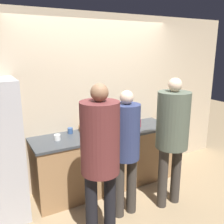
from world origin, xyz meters
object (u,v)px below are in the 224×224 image
at_px(fruit_bowl, 88,128).
at_px(bottle_clear, 118,124).
at_px(person_right, 172,129).
at_px(utensil_crock, 135,120).
at_px(bottle_red, 139,123).
at_px(cup_white, 57,137).
at_px(person_center, 126,145).
at_px(cup_blue, 70,131).
at_px(person_left, 100,150).
at_px(bottle_amber, 136,126).

relative_size(fruit_bowl, bottle_clear, 1.63).
xyz_separation_m(person_right, utensil_crock, (0.08, 0.97, -0.13)).
height_order(bottle_red, cup_white, bottle_red).
bearing_deg(utensil_crock, bottle_red, -102.78).
relative_size(person_center, bottle_clear, 9.81).
distance_m(bottle_red, bottle_clear, 0.35).
bearing_deg(bottle_red, utensil_crock, 77.22).
bearing_deg(cup_blue, person_right, -44.76).
distance_m(person_left, fruit_bowl, 1.26).
bearing_deg(cup_white, bottle_amber, -8.97).
height_order(fruit_bowl, bottle_clear, bottle_clear).
height_order(person_center, bottle_red, person_center).
xyz_separation_m(person_left, bottle_clear, (0.82, 1.06, -0.14)).
relative_size(utensil_crock, cup_white, 3.06).
relative_size(person_center, utensil_crock, 6.27).
bearing_deg(person_left, cup_white, 98.22).
relative_size(person_left, utensil_crock, 6.85).
bearing_deg(person_left, cup_blue, 85.24).
relative_size(person_right, bottle_red, 9.86).
height_order(person_left, person_right, person_left).
height_order(cup_blue, cup_white, cup_blue).
bearing_deg(bottle_clear, cup_blue, 169.46).
bearing_deg(person_center, bottle_amber, 47.02).
bearing_deg(bottle_amber, cup_blue, 158.16).
bearing_deg(person_right, fruit_bowl, 126.62).
bearing_deg(bottle_clear, cup_white, -177.29).
bearing_deg(person_center, utensil_crock, 50.54).
distance_m(person_center, bottle_clear, 0.84).
relative_size(bottle_amber, cup_blue, 2.27).
bearing_deg(utensil_crock, cup_white, -174.39).
distance_m(person_center, cup_blue, 0.99).
xyz_separation_m(utensil_crock, bottle_clear, (-0.38, -0.09, -0.00)).
bearing_deg(bottle_red, cup_blue, 167.74).
relative_size(person_left, person_center, 1.09).
relative_size(bottle_red, bottle_clear, 1.07).
distance_m(person_center, bottle_red, 0.95).
bearing_deg(person_center, fruit_bowl, 97.23).
relative_size(bottle_clear, cup_blue, 1.99).
height_order(utensil_crock, bottle_clear, utensil_crock).
bearing_deg(cup_blue, person_left, -94.76).
distance_m(bottle_clear, cup_white, 0.97).
height_order(person_right, utensil_crock, person_right).
xyz_separation_m(bottle_clear, cup_white, (-0.97, -0.05, -0.03)).
relative_size(bottle_red, cup_white, 2.09).
bearing_deg(person_right, bottle_amber, 100.62).
distance_m(bottle_clear, cup_blue, 0.73).
xyz_separation_m(bottle_amber, cup_white, (-1.15, 0.18, -0.03)).
relative_size(fruit_bowl, bottle_amber, 1.42).
bearing_deg(utensil_crock, person_right, -94.48).
height_order(person_center, cup_white, person_center).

